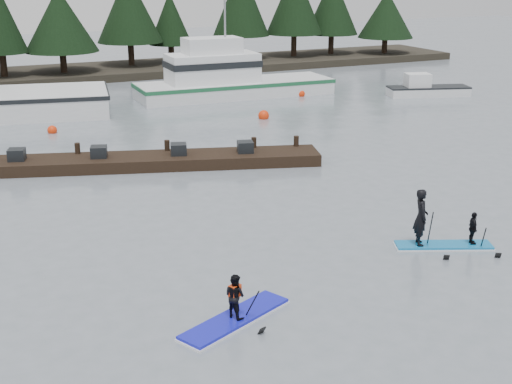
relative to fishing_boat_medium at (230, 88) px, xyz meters
name	(u,v)px	position (x,y,z in m)	size (l,w,h in m)	color
ground	(346,289)	(-8.73, -28.96, -0.56)	(160.00, 160.00, 0.00)	slate
far_shore	(63,74)	(-8.73, 13.04, -0.26)	(70.00, 8.00, 0.60)	#2D281E
treeline	(63,78)	(-8.73, 13.04, -0.56)	(60.00, 4.00, 8.00)	black
fishing_boat_medium	(230,88)	(0.00, 0.00, 0.00)	(13.43, 4.35, 8.07)	white
skiff	(428,91)	(12.38, -5.52, -0.24)	(5.47, 1.64, 0.64)	white
floating_dock	(145,161)	(-10.24, -14.49, -0.30)	(15.61, 2.08, 0.52)	black
buoy_d	(264,119)	(-1.00, -7.45, -0.56)	(0.64, 0.64, 0.64)	red
buoy_b	(52,133)	(-12.84, -5.95, -0.56)	(0.52, 0.52, 0.52)	red
buoy_c	(301,96)	(4.46, -1.91, -0.56)	(0.59, 0.59, 0.59)	red
paddleboard_solo	(235,308)	(-12.30, -29.35, -0.19)	(3.40, 2.13, 1.78)	#1418BE
paddleboard_duo	(436,226)	(-4.51, -27.52, 0.15)	(3.10, 1.99, 2.50)	#126FAD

